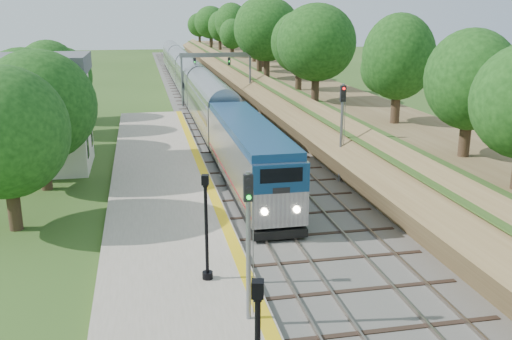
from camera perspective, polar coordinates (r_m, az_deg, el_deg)
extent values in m
cube|color=#4C4944|center=(72.64, -4.85, 7.04)|extent=(9.50, 170.00, 0.12)
cube|color=gray|center=(72.37, -7.00, 7.06)|extent=(0.08, 170.00, 0.16)
cube|color=gray|center=(72.49, -5.86, 7.11)|extent=(0.08, 170.00, 0.16)
cube|color=gray|center=(72.78, -3.84, 7.19)|extent=(0.08, 170.00, 0.16)
cube|color=gray|center=(72.98, -2.71, 7.23)|extent=(0.08, 170.00, 0.16)
cube|color=gray|center=(29.40, -8.71, -5.86)|extent=(6.40, 68.00, 0.38)
cube|color=gold|center=(29.56, -3.19, -5.16)|extent=(0.55, 68.00, 0.01)
cube|color=brown|center=(74.12, 2.52, 8.38)|extent=(9.00, 170.00, 3.00)
cube|color=brown|center=(73.32, -0.48, 8.16)|extent=(4.47, 170.00, 4.54)
cylinder|color=#332316|center=(73.48, 1.39, 10.53)|extent=(0.60, 0.60, 2.62)
sphere|color=#12370F|center=(73.24, 1.41, 13.31)|extent=(5.70, 5.70, 5.70)
cylinder|color=#332316|center=(122.62, -3.91, 12.56)|extent=(0.60, 0.60, 2.62)
sphere|color=#12370F|center=(122.48, -3.94, 14.23)|extent=(5.70, 5.70, 5.70)
cube|color=beige|center=(42.75, -21.80, 4.46)|extent=(8.00, 6.00, 6.80)
cube|color=#55585D|center=(42.23, -22.35, 9.78)|extent=(8.60, 6.60, 1.20)
cube|color=black|center=(40.77, -16.46, 2.14)|extent=(0.05, 1.10, 1.30)
cube|color=black|center=(44.27, -16.10, 3.21)|extent=(0.05, 1.10, 1.30)
cube|color=black|center=(40.24, -16.77, 6.02)|extent=(0.05, 1.10, 1.30)
cube|color=black|center=(43.78, -16.37, 6.78)|extent=(0.05, 1.10, 1.30)
cylinder|color=slate|center=(66.98, -7.41, 8.87)|extent=(0.24, 0.24, 6.20)
cylinder|color=slate|center=(68.02, -0.59, 9.10)|extent=(0.24, 0.24, 6.20)
cube|color=slate|center=(67.11, -4.02, 11.41)|extent=(8.40, 0.25, 0.50)
cube|color=black|center=(66.75, -6.15, 10.70)|extent=(0.30, 0.20, 0.90)
cube|color=black|center=(67.24, -2.70, 10.80)|extent=(0.30, 0.20, 0.90)
cylinder|color=#332316|center=(39.02, -19.58, 0.41)|extent=(0.60, 0.60, 2.45)
sphere|color=#12370F|center=(38.34, -20.03, 5.21)|extent=(5.32, 5.32, 5.32)
cylinder|color=#332316|center=(54.54, -17.39, 4.75)|extent=(0.60, 0.60, 2.45)
sphere|color=#12370F|center=(54.05, -17.68, 8.21)|extent=(5.32, 5.32, 5.32)
cube|color=black|center=(35.28, -0.78, -1.35)|extent=(2.56, 16.03, 0.56)
cube|color=#B7BAC1|center=(34.78, -0.79, 1.57)|extent=(2.78, 16.70, 3.15)
cube|color=navy|center=(34.39, -0.81, 4.45)|extent=(2.67, 16.03, 0.41)
cube|color=navy|center=(26.65, 2.54, -0.90)|extent=(2.76, 0.10, 1.39)
cube|color=black|center=(26.56, 2.56, -0.54)|extent=(2.04, 0.06, 0.70)
cube|color=maroon|center=(35.06, -0.79, -0.12)|extent=(2.80, 16.37, 0.09)
cube|color=#B7BAC1|center=(52.50, -4.50, 5.98)|extent=(2.78, 18.56, 3.62)
cube|color=#B7BAC1|center=(71.36, -6.42, 8.49)|extent=(2.78, 18.56, 3.62)
cube|color=#B7BAC1|center=(90.35, -7.55, 9.95)|extent=(2.78, 18.56, 3.62)
cube|color=#B7BAC1|center=(109.39, -8.29, 10.90)|extent=(2.78, 18.56, 3.62)
cube|color=black|center=(13.35, 0.17, -11.80)|extent=(0.35, 0.35, 0.41)
cube|color=silver|center=(13.35, 0.17, -11.80)|extent=(0.25, 0.25, 0.31)
cylinder|color=black|center=(23.59, -4.87, -10.44)|extent=(0.43, 0.43, 0.30)
cylinder|color=black|center=(22.81, -4.98, -6.09)|extent=(0.14, 0.14, 3.85)
cube|color=black|center=(22.12, -5.11, -0.98)|extent=(0.33, 0.33, 0.39)
cube|color=silver|center=(22.12, -5.11, -0.98)|extent=(0.24, 0.24, 0.30)
cylinder|color=slate|center=(19.63, -0.77, -7.77)|extent=(0.17, 0.17, 5.40)
cube|color=black|center=(18.88, -0.79, -1.79)|extent=(0.32, 0.20, 0.93)
cylinder|color=#0CE526|center=(18.76, -0.72, -1.90)|extent=(0.15, 0.06, 0.15)
cylinder|color=slate|center=(36.85, 8.53, 3.62)|extent=(0.18, 0.18, 6.36)
cube|color=black|center=(36.41, 8.70, 7.57)|extent=(0.35, 0.23, 1.03)
cylinder|color=#FF0C0C|center=(36.28, 8.77, 7.54)|extent=(0.16, 0.06, 0.16)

